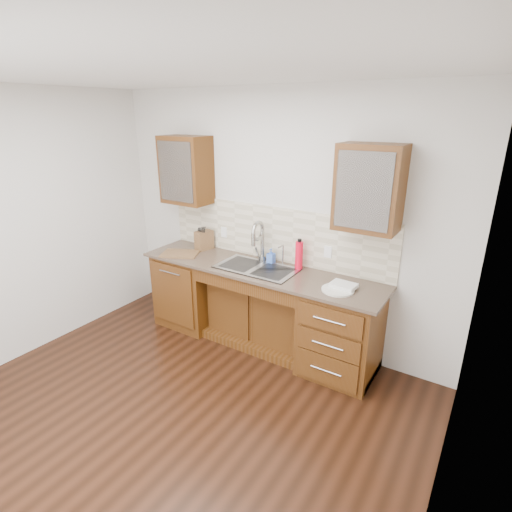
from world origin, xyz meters
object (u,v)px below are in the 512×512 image
Objects in this scene: plate at (338,290)px; knife_block at (204,240)px; water_bottle at (299,256)px; soap_bottle at (271,256)px; cutting_board at (180,254)px.

knife_block reaches higher than plate.
knife_block is at bearing -178.80° from water_bottle.
water_bottle is (0.33, 0.01, 0.07)m from soap_bottle.
water_bottle reaches higher than soap_bottle.
knife_block is at bearing 171.68° from plate.
knife_block is (-1.23, -0.03, -0.04)m from water_bottle.
soap_bottle is 0.55× the size of plate.
water_bottle is at bearing 14.73° from knife_block.
water_bottle reaches higher than plate.
plate is at bearing 1.08° from cutting_board.
knife_block is 0.55× the size of cutting_board.
plate is 1.80m from knife_block.
water_bottle is 1.39m from cutting_board.
knife_block is (-1.78, 0.26, 0.10)m from plate.
soap_bottle is 0.92m from plate.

